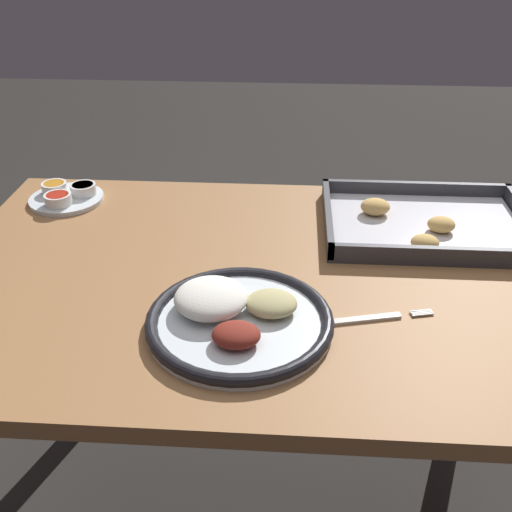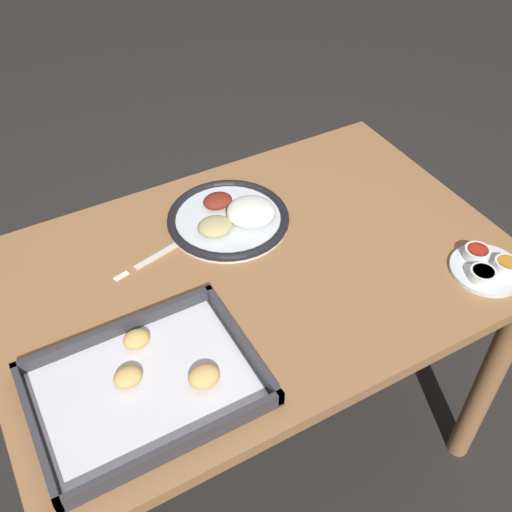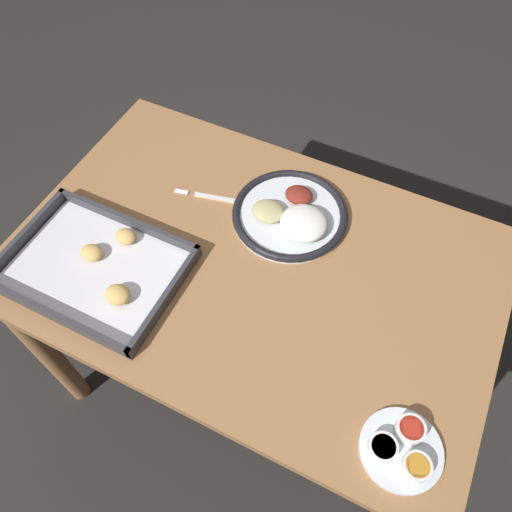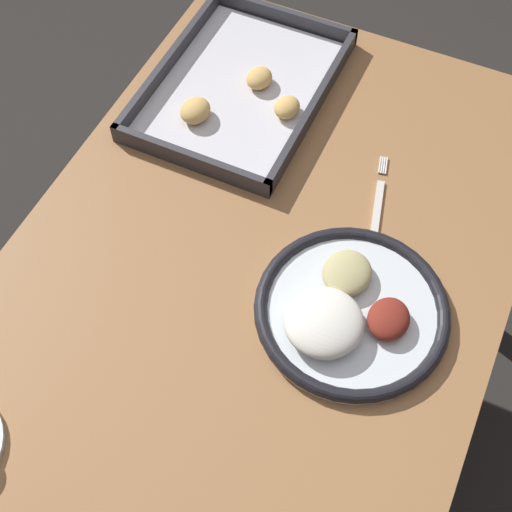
{
  "view_description": "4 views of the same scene",
  "coord_description": "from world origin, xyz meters",
  "px_view_note": "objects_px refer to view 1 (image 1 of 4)",
  "views": [
    {
      "loc": [
        0.05,
        -0.88,
        1.27
      ],
      "look_at": [
        -0.01,
        0.0,
        0.75
      ],
      "focal_mm": 42.0,
      "sensor_mm": 36.0,
      "label": 1
    },
    {
      "loc": [
        0.44,
        0.8,
        1.63
      ],
      "look_at": [
        -0.01,
        0.0,
        0.75
      ],
      "focal_mm": 42.0,
      "sensor_mm": 36.0,
      "label": 2
    },
    {
      "loc": [
        -0.28,
        0.56,
        1.69
      ],
      "look_at": [
        -0.01,
        0.0,
        0.75
      ],
      "focal_mm": 35.0,
      "sensor_mm": 36.0,
      "label": 3
    },
    {
      "loc": [
        -0.51,
        -0.23,
        1.64
      ],
      "look_at": [
        -0.01,
        0.0,
        0.75
      ],
      "focal_mm": 50.0,
      "sensor_mm": 36.0,
      "label": 4
    }
  ],
  "objects_px": {
    "saucer_plate": "(66,195)",
    "baking_tray": "(424,223)",
    "dinner_plate": "(237,317)",
    "fork": "(365,319)"
  },
  "relations": [
    {
      "from": "baking_tray",
      "to": "fork",
      "type": "bearing_deg",
      "value": -114.63
    },
    {
      "from": "dinner_plate",
      "to": "baking_tray",
      "type": "height_order",
      "value": "dinner_plate"
    },
    {
      "from": "saucer_plate",
      "to": "baking_tray",
      "type": "distance_m",
      "value": 0.74
    },
    {
      "from": "saucer_plate",
      "to": "baking_tray",
      "type": "relative_size",
      "value": 0.39
    },
    {
      "from": "dinner_plate",
      "to": "fork",
      "type": "xyz_separation_m",
      "value": [
        0.2,
        0.02,
        -0.01
      ]
    },
    {
      "from": "dinner_plate",
      "to": "saucer_plate",
      "type": "height_order",
      "value": "dinner_plate"
    },
    {
      "from": "baking_tray",
      "to": "saucer_plate",
      "type": "bearing_deg",
      "value": 174.14
    },
    {
      "from": "baking_tray",
      "to": "dinner_plate",
      "type": "bearing_deg",
      "value": -135.37
    },
    {
      "from": "saucer_plate",
      "to": "baking_tray",
      "type": "height_order",
      "value": "baking_tray"
    },
    {
      "from": "dinner_plate",
      "to": "fork",
      "type": "height_order",
      "value": "dinner_plate"
    }
  ]
}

